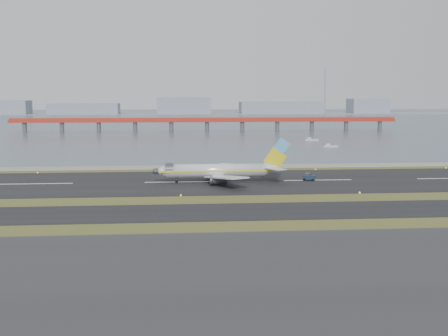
# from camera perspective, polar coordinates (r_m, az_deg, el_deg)

# --- Properties ---
(ground) EXTENTS (1000.00, 1000.00, 0.00)m
(ground) POSITION_cam_1_polar(r_m,az_deg,el_deg) (130.71, -4.38, -3.47)
(ground) COLOR #3B4E1C
(ground) RESTS_ON ground
(apron_strip) EXTENTS (1000.00, 50.00, 0.10)m
(apron_strip) POSITION_cam_1_polar(r_m,az_deg,el_deg) (77.38, -3.97, -11.12)
(apron_strip) COLOR #2B2B2D
(apron_strip) RESTS_ON ground
(taxiway_strip) EXTENTS (1000.00, 18.00, 0.10)m
(taxiway_strip) POSITION_cam_1_polar(r_m,az_deg,el_deg) (118.94, -4.32, -4.54)
(taxiway_strip) COLOR black
(taxiway_strip) RESTS_ON ground
(runway_strip) EXTENTS (1000.00, 45.00, 0.10)m
(runway_strip) POSITION_cam_1_polar(r_m,az_deg,el_deg) (160.27, -4.49, -1.44)
(runway_strip) COLOR black
(runway_strip) RESTS_ON ground
(seawall) EXTENTS (1000.00, 2.50, 1.00)m
(seawall) POSITION_cam_1_polar(r_m,az_deg,el_deg) (189.91, -4.56, 0.08)
(seawall) COLOR gray
(seawall) RESTS_ON ground
(bay_water) EXTENTS (1400.00, 800.00, 1.30)m
(bay_water) POSITION_cam_1_polar(r_m,az_deg,el_deg) (588.88, -4.83, 4.98)
(bay_water) COLOR #42525E
(bay_water) RESTS_ON ground
(red_pier) EXTENTS (260.00, 5.00, 10.20)m
(red_pier) POSITION_cam_1_polar(r_m,az_deg,el_deg) (379.35, -1.74, 4.78)
(red_pier) COLOR #A8291C
(red_pier) RESTS_ON ground
(far_shoreline) EXTENTS (1400.00, 80.00, 60.50)m
(far_shoreline) POSITION_cam_1_polar(r_m,az_deg,el_deg) (748.74, -3.81, 5.97)
(far_shoreline) COLOR gray
(far_shoreline) RESTS_ON ground
(airliner) EXTENTS (38.52, 32.89, 12.80)m
(airliner) POSITION_cam_1_polar(r_m,az_deg,el_deg) (158.45, -0.33, -0.27)
(airliner) COLOR silver
(airliner) RESTS_ON ground
(pushback_tug) EXTENTS (3.89, 3.06, 2.19)m
(pushback_tug) POSITION_cam_1_polar(r_m,az_deg,el_deg) (164.40, 8.62, -0.92)
(pushback_tug) COLOR #16263D
(pushback_tug) RESTS_ON ground
(workboat_near) EXTENTS (7.11, 4.65, 1.65)m
(workboat_near) POSITION_cam_1_polar(r_m,az_deg,el_deg) (272.58, 10.80, 2.20)
(workboat_near) COLOR silver
(workboat_near) RESTS_ON ground
(workboat_far) EXTENTS (7.67, 4.22, 1.78)m
(workboat_far) POSITION_cam_1_polar(r_m,az_deg,el_deg) (310.04, 8.89, 2.86)
(workboat_far) COLOR silver
(workboat_far) RESTS_ON ground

